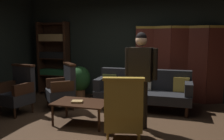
{
  "coord_description": "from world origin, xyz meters",
  "views": [
    {
      "loc": [
        1.37,
        -3.81,
        1.6
      ],
      "look_at": [
        0.0,
        0.8,
        0.95
      ],
      "focal_mm": 37.87,
      "sensor_mm": 36.0,
      "label": 1
    }
  ],
  "objects_px": {
    "armchair_wing_right": "(63,88)",
    "potted_plant": "(80,80)",
    "velvet_couch": "(143,89)",
    "standing_figure": "(141,71)",
    "coffee_table": "(81,104)",
    "armchair_wing_left": "(18,91)",
    "bookshelf": "(54,57)",
    "armchair_gilt_accent": "(124,111)",
    "folding_screen": "(179,63)",
    "book_tan_leather": "(77,102)"
  },
  "relations": [
    {
      "from": "armchair_wing_right",
      "to": "potted_plant",
      "type": "height_order",
      "value": "armchair_wing_right"
    },
    {
      "from": "velvet_couch",
      "to": "standing_figure",
      "type": "relative_size",
      "value": 1.25
    },
    {
      "from": "coffee_table",
      "to": "armchair_wing_left",
      "type": "height_order",
      "value": "armchair_wing_left"
    },
    {
      "from": "bookshelf",
      "to": "armchair_gilt_accent",
      "type": "height_order",
      "value": "bookshelf"
    },
    {
      "from": "armchair_wing_left",
      "to": "armchair_gilt_accent",
      "type": "bearing_deg",
      "value": -16.76
    },
    {
      "from": "folding_screen",
      "to": "book_tan_leather",
      "type": "xyz_separation_m",
      "value": [
        -1.76,
        -2.19,
        -0.55
      ]
    },
    {
      "from": "bookshelf",
      "to": "armchair_wing_left",
      "type": "height_order",
      "value": "bookshelf"
    },
    {
      "from": "velvet_couch",
      "to": "potted_plant",
      "type": "relative_size",
      "value": 2.43
    },
    {
      "from": "armchair_wing_left",
      "to": "standing_figure",
      "type": "distance_m",
      "value": 2.69
    },
    {
      "from": "coffee_table",
      "to": "armchair_wing_left",
      "type": "bearing_deg",
      "value": 172.42
    },
    {
      "from": "folding_screen",
      "to": "armchair_wing_left",
      "type": "xyz_separation_m",
      "value": [
        -3.26,
        -1.91,
        -0.5
      ]
    },
    {
      "from": "potted_plant",
      "to": "armchair_gilt_accent",
      "type": "bearing_deg",
      "value": -52.08
    },
    {
      "from": "coffee_table",
      "to": "book_tan_leather",
      "type": "distance_m",
      "value": 0.11
    },
    {
      "from": "velvet_couch",
      "to": "armchair_gilt_accent",
      "type": "height_order",
      "value": "armchair_gilt_accent"
    },
    {
      "from": "armchair_wing_right",
      "to": "velvet_couch",
      "type": "bearing_deg",
      "value": 17.75
    },
    {
      "from": "book_tan_leather",
      "to": "standing_figure",
      "type": "bearing_deg",
      "value": 9.47
    },
    {
      "from": "velvet_couch",
      "to": "folding_screen",
      "type": "bearing_deg",
      "value": 46.54
    },
    {
      "from": "folding_screen",
      "to": "bookshelf",
      "type": "relative_size",
      "value": 1.05
    },
    {
      "from": "armchair_wing_left",
      "to": "potted_plant",
      "type": "bearing_deg",
      "value": 62.74
    },
    {
      "from": "armchair_gilt_accent",
      "to": "book_tan_leather",
      "type": "relative_size",
      "value": 5.26
    },
    {
      "from": "bookshelf",
      "to": "armchair_wing_right",
      "type": "relative_size",
      "value": 1.97
    },
    {
      "from": "folding_screen",
      "to": "potted_plant",
      "type": "height_order",
      "value": "folding_screen"
    },
    {
      "from": "bookshelf",
      "to": "folding_screen",
      "type": "bearing_deg",
      "value": 0.97
    },
    {
      "from": "armchair_gilt_accent",
      "to": "potted_plant",
      "type": "bearing_deg",
      "value": 127.92
    },
    {
      "from": "armchair_wing_right",
      "to": "book_tan_leather",
      "type": "bearing_deg",
      "value": -48.35
    },
    {
      "from": "book_tan_leather",
      "to": "folding_screen",
      "type": "bearing_deg",
      "value": 51.25
    },
    {
      "from": "standing_figure",
      "to": "potted_plant",
      "type": "relative_size",
      "value": 1.95
    },
    {
      "from": "folding_screen",
      "to": "bookshelf",
      "type": "distance_m",
      "value": 3.46
    },
    {
      "from": "folding_screen",
      "to": "book_tan_leather",
      "type": "relative_size",
      "value": 10.92
    },
    {
      "from": "armchair_wing_left",
      "to": "folding_screen",
      "type": "bearing_deg",
      "value": 30.44
    },
    {
      "from": "armchair_wing_left",
      "to": "armchair_wing_right",
      "type": "xyz_separation_m",
      "value": [
        0.76,
        0.56,
        0.0
      ]
    },
    {
      "from": "folding_screen",
      "to": "potted_plant",
      "type": "xyz_separation_m",
      "value": [
        -2.5,
        -0.44,
        -0.48
      ]
    },
    {
      "from": "velvet_couch",
      "to": "potted_plant",
      "type": "distance_m",
      "value": 1.78
    },
    {
      "from": "folding_screen",
      "to": "standing_figure",
      "type": "height_order",
      "value": "folding_screen"
    },
    {
      "from": "coffee_table",
      "to": "potted_plant",
      "type": "xyz_separation_m",
      "value": [
        -0.79,
        1.68,
        0.13
      ]
    },
    {
      "from": "armchair_gilt_accent",
      "to": "potted_plant",
      "type": "distance_m",
      "value": 2.82
    },
    {
      "from": "folding_screen",
      "to": "armchair_gilt_accent",
      "type": "bearing_deg",
      "value": -106.01
    },
    {
      "from": "velvet_couch",
      "to": "armchair_wing_right",
      "type": "xyz_separation_m",
      "value": [
        -1.74,
        -0.56,
        0.04
      ]
    },
    {
      "from": "folding_screen",
      "to": "armchair_wing_right",
      "type": "relative_size",
      "value": 2.08
    },
    {
      "from": "velvet_couch",
      "to": "coffee_table",
      "type": "distance_m",
      "value": 1.63
    },
    {
      "from": "folding_screen",
      "to": "potted_plant",
      "type": "bearing_deg",
      "value": -170.01
    },
    {
      "from": "bookshelf",
      "to": "armchair_wing_right",
      "type": "height_order",
      "value": "bookshelf"
    },
    {
      "from": "coffee_table",
      "to": "armchair_wing_right",
      "type": "bearing_deg",
      "value": 135.91
    },
    {
      "from": "folding_screen",
      "to": "potted_plant",
      "type": "distance_m",
      "value": 2.58
    },
    {
      "from": "standing_figure",
      "to": "bookshelf",
      "type": "bearing_deg",
      "value": 145.61
    },
    {
      "from": "velvet_couch",
      "to": "armchair_gilt_accent",
      "type": "distance_m",
      "value": 1.87
    },
    {
      "from": "standing_figure",
      "to": "book_tan_leather",
      "type": "distance_m",
      "value": 1.29
    },
    {
      "from": "folding_screen",
      "to": "armchair_wing_left",
      "type": "height_order",
      "value": "folding_screen"
    },
    {
      "from": "armchair_gilt_accent",
      "to": "book_tan_leather",
      "type": "bearing_deg",
      "value": 154.49
    },
    {
      "from": "velvet_couch",
      "to": "armchair_wing_right",
      "type": "bearing_deg",
      "value": -162.25
    }
  ]
}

